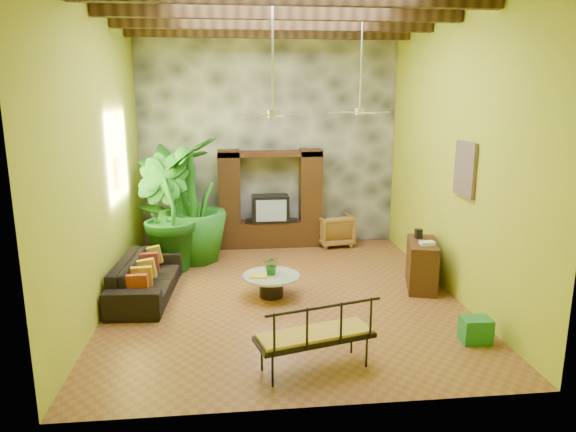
{
  "coord_description": "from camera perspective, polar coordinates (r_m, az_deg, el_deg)",
  "views": [
    {
      "loc": [
        -0.85,
        -8.66,
        3.44
      ],
      "look_at": [
        0.1,
        0.2,
        1.4
      ],
      "focal_mm": 32.0,
      "sensor_mm": 36.0,
      "label": 1
    }
  ],
  "objects": [
    {
      "name": "tall_plant_a",
      "position": [
        11.71,
        -12.95,
        1.71
      ],
      "size": [
        1.57,
        1.46,
        2.46
      ],
      "primitive_type": "imported",
      "rotation": [
        0.0,
        0.0,
        0.61
      ],
      "color": "#1E661B",
      "rests_on": "ground"
    },
    {
      "name": "coffee_table",
      "position": [
        9.16,
        -1.86,
        -7.42
      ],
      "size": [
        1.01,
        1.01,
        0.4
      ],
      "rotation": [
        0.0,
        0.0,
        -0.01
      ],
      "color": "black",
      "rests_on": "ground"
    },
    {
      "name": "tall_plant_c",
      "position": [
        11.08,
        -10.63,
        1.76
      ],
      "size": [
        1.75,
        1.75,
        2.68
      ],
      "primitive_type": "imported",
      "rotation": [
        0.0,
        0.0,
        4.53
      ],
      "color": "#1F671B",
      "rests_on": "ground"
    },
    {
      "name": "stone_accent_wall",
      "position": [
        12.17,
        -2.14,
        8.47
      ],
      "size": [
        5.98,
        0.1,
        4.98
      ],
      "primitive_type": "cube",
      "color": "#3E4046",
      "rests_on": "ground"
    },
    {
      "name": "wicker_armchair",
      "position": [
        12.33,
        5.11,
        -1.53
      ],
      "size": [
        0.92,
        0.94,
        0.75
      ],
      "primitive_type": "imported",
      "rotation": [
        0.0,
        0.0,
        3.3
      ],
      "color": "brown",
      "rests_on": "ground"
    },
    {
      "name": "right_wall",
      "position": [
        9.52,
        17.87,
        6.64
      ],
      "size": [
        0.02,
        7.0,
        5.0
      ],
      "primitive_type": "cube",
      "color": "#A0BD2B",
      "rests_on": "ground"
    },
    {
      "name": "side_console",
      "position": [
        9.84,
        14.63,
        -5.25
      ],
      "size": [
        0.77,
        1.19,
        0.88
      ],
      "primitive_type": "cube",
      "rotation": [
        0.0,
        0.0,
        -0.27
      ],
      "color": "#351C11",
      "rests_on": "ground"
    },
    {
      "name": "sofa",
      "position": [
        9.5,
        -15.48,
        -6.58
      ],
      "size": [
        1.05,
        2.4,
        0.69
      ],
      "primitive_type": "imported",
      "rotation": [
        0.0,
        0.0,
        1.51
      ],
      "color": "black",
      "rests_on": "ground"
    },
    {
      "name": "entertainment_center",
      "position": [
        12.08,
        -1.97,
        1.09
      ],
      "size": [
        2.4,
        0.55,
        2.3
      ],
      "color": "#341D0E",
      "rests_on": "ground"
    },
    {
      "name": "green_bin",
      "position": [
        8.05,
        20.13,
        -11.81
      ],
      "size": [
        0.43,
        0.33,
        0.36
      ],
      "primitive_type": "cube",
      "rotation": [
        0.0,
        0.0,
        -0.04
      ],
      "color": "#20793E",
      "rests_on": "ground"
    },
    {
      "name": "ceiling_fan_front",
      "position": [
        8.29,
        -1.68,
        12.65
      ],
      "size": [
        1.28,
        1.28,
        1.86
      ],
      "color": "#B8B8BD",
      "rests_on": "ceiling"
    },
    {
      "name": "wall_art_mask",
      "position": [
        9.98,
        -18.35,
        4.55
      ],
      "size": [
        0.06,
        0.32,
        0.55
      ],
      "primitive_type": "cube",
      "color": "gold",
      "rests_on": "left_wall"
    },
    {
      "name": "wall_art_painting",
      "position": [
        8.99,
        19.08,
        4.93
      ],
      "size": [
        0.06,
        0.7,
        0.9
      ],
      "primitive_type": "cube",
      "color": "navy",
      "rests_on": "right_wall"
    },
    {
      "name": "left_wall",
      "position": [
        8.97,
        -20.09,
        6.13
      ],
      "size": [
        0.02,
        7.0,
        5.0
      ],
      "primitive_type": "cube",
      "color": "#A0BD2B",
      "rests_on": "ground"
    },
    {
      "name": "back_wall",
      "position": [
        12.23,
        -2.16,
        8.5
      ],
      "size": [
        6.0,
        0.02,
        5.0
      ],
      "primitive_type": "cube",
      "color": "#A0BD2B",
      "rests_on": "ground"
    },
    {
      "name": "tall_plant_b",
      "position": [
        10.67,
        -13.47,
        0.33
      ],
      "size": [
        1.67,
        1.65,
        2.36
      ],
      "primitive_type": "imported",
      "rotation": [
        0.0,
        0.0,
        2.4
      ],
      "color": "#16551B",
      "rests_on": "ground"
    },
    {
      "name": "iron_bench",
      "position": [
        6.67,
        3.11,
        -12.88
      ],
      "size": [
        1.62,
        0.95,
        0.57
      ],
      "rotation": [
        0.0,
        0.0,
        0.27
      ],
      "color": "black",
      "rests_on": "ground"
    },
    {
      "name": "ground",
      "position": [
        9.36,
        -0.5,
        -8.65
      ],
      "size": [
        7.0,
        7.0,
        0.0
      ],
      "primitive_type": "plane",
      "color": "brown",
      "rests_on": "ground"
    },
    {
      "name": "ceiling_beams",
      "position": [
        8.8,
        -0.57,
        21.67
      ],
      "size": [
        5.95,
        5.36,
        0.22
      ],
      "color": "#3B2612",
      "rests_on": "ceiling"
    },
    {
      "name": "ceiling_fan_back",
      "position": [
        10.16,
        8.01,
        12.58
      ],
      "size": [
        1.28,
        1.28,
        1.86
      ],
      "color": "#B8B8BD",
      "rests_on": "ceiling"
    },
    {
      "name": "yellow_tray",
      "position": [
        9.02,
        -3.28,
        -6.69
      ],
      "size": [
        0.31,
        0.23,
        0.03
      ],
      "primitive_type": "cube",
      "rotation": [
        0.0,
        0.0,
        -0.09
      ],
      "color": "#D0CF16",
      "rests_on": "coffee_table"
    },
    {
      "name": "centerpiece_plant",
      "position": [
        9.1,
        -1.8,
        -5.44
      ],
      "size": [
        0.36,
        0.33,
        0.35
      ],
      "primitive_type": "imported",
      "rotation": [
        0.0,
        0.0,
        -0.21
      ],
      "color": "#19611E",
      "rests_on": "coffee_table"
    }
  ]
}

